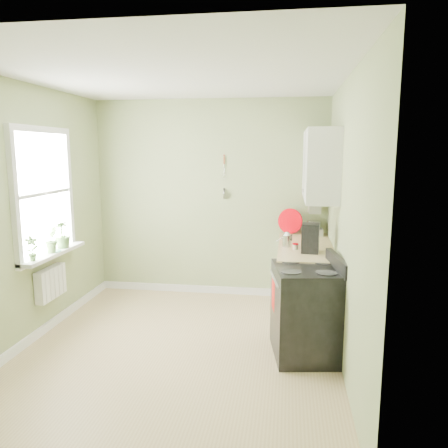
# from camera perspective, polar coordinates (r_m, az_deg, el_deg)

# --- Properties ---
(floor) EXTENTS (3.20, 3.60, 0.02)m
(floor) POSITION_cam_1_polar(r_m,az_deg,el_deg) (4.71, -5.77, -15.91)
(floor) COLOR tan
(floor) RESTS_ON ground
(ceiling) EXTENTS (3.20, 3.60, 0.02)m
(ceiling) POSITION_cam_1_polar(r_m,az_deg,el_deg) (4.31, -6.41, 18.82)
(ceiling) COLOR white
(ceiling) RESTS_ON wall_back
(wall_back) EXTENTS (3.20, 0.02, 2.70)m
(wall_back) POSITION_cam_1_polar(r_m,az_deg,el_deg) (6.06, -1.81, 3.29)
(wall_back) COLOR #9CA973
(wall_back) RESTS_ON floor
(wall_left) EXTENTS (0.02, 3.60, 2.70)m
(wall_left) POSITION_cam_1_polar(r_m,az_deg,el_deg) (4.96, -24.41, 1.03)
(wall_left) COLOR #9CA973
(wall_left) RESTS_ON floor
(wall_right) EXTENTS (0.02, 3.60, 2.70)m
(wall_right) POSITION_cam_1_polar(r_m,az_deg,el_deg) (4.21, 15.68, 0.14)
(wall_right) COLOR #9CA973
(wall_right) RESTS_ON floor
(base_cabinets) EXTENTS (0.60, 1.60, 0.87)m
(base_cabinets) POSITION_cam_1_polar(r_m,az_deg,el_deg) (5.36, 10.59, -7.71)
(base_cabinets) COLOR white
(base_cabinets) RESTS_ON floor
(countertop) EXTENTS (0.64, 1.60, 0.04)m
(countertop) POSITION_cam_1_polar(r_m,az_deg,el_deg) (5.24, 10.64, -2.96)
(countertop) COLOR #DAC085
(countertop) RESTS_ON base_cabinets
(upper_cabinets) EXTENTS (0.35, 1.40, 0.80)m
(upper_cabinets) POSITION_cam_1_polar(r_m,az_deg,el_deg) (5.23, 12.41, 7.57)
(upper_cabinets) COLOR white
(upper_cabinets) RESTS_ON wall_right
(window) EXTENTS (0.06, 1.14, 1.44)m
(window) POSITION_cam_1_polar(r_m,az_deg,el_deg) (5.17, -22.53, 3.71)
(window) COLOR white
(window) RESTS_ON wall_left
(window_sill) EXTENTS (0.18, 1.14, 0.04)m
(window_sill) POSITION_cam_1_polar(r_m,az_deg,el_deg) (5.24, -21.37, -3.58)
(window_sill) COLOR white
(window_sill) RESTS_ON wall_left
(radiator) EXTENTS (0.12, 0.50, 0.35)m
(radiator) POSITION_cam_1_polar(r_m,az_deg,el_deg) (5.29, -21.70, -7.17)
(radiator) COLOR white
(radiator) RESTS_ON wall_left
(wall_utensils) EXTENTS (0.02, 0.14, 0.58)m
(wall_utensils) POSITION_cam_1_polar(r_m,az_deg,el_deg) (5.98, 0.02, 5.28)
(wall_utensils) COLOR #DAC085
(wall_utensils) RESTS_ON wall_back
(stove) EXTENTS (0.75, 0.82, 1.02)m
(stove) POSITION_cam_1_polar(r_m,az_deg,el_deg) (4.46, 10.75, -11.07)
(stove) COLOR black
(stove) RESTS_ON floor
(stand_mixer) EXTENTS (0.24, 0.38, 0.45)m
(stand_mixer) POSITION_cam_1_polar(r_m,az_deg,el_deg) (5.94, 11.61, 0.53)
(stand_mixer) COLOR #B2B2B7
(stand_mixer) RESTS_ON countertop
(kettle) EXTENTS (0.17, 0.10, 0.17)m
(kettle) POSITION_cam_1_polar(r_m,az_deg,el_deg) (5.11, 8.20, -1.99)
(kettle) COLOR silver
(kettle) RESTS_ON countertop
(coffee_maker) EXTENTS (0.20, 0.22, 0.32)m
(coffee_maker) POSITION_cam_1_polar(r_m,az_deg,el_deg) (4.85, 11.19, -1.92)
(coffee_maker) COLOR black
(coffee_maker) RESTS_ON countertop
(red_tray) EXTENTS (0.34, 0.17, 0.34)m
(red_tray) POSITION_cam_1_polar(r_m,az_deg,el_deg) (5.91, 8.63, 0.38)
(red_tray) COLOR #B8000A
(red_tray) RESTS_ON countertop
(jar) EXTENTS (0.07, 0.07, 0.07)m
(jar) POSITION_cam_1_polar(r_m,az_deg,el_deg) (4.98, 9.30, -2.91)
(jar) COLOR #BAB591
(jar) RESTS_ON countertop
(plant_a) EXTENTS (0.16, 0.17, 0.26)m
(plant_a) POSITION_cam_1_polar(r_m,az_deg,el_deg) (4.85, -23.84, -2.93)
(plant_a) COLOR #476B32
(plant_a) RESTS_ON window_sill
(plant_b) EXTENTS (0.18, 0.20, 0.29)m
(plant_b) POSITION_cam_1_polar(r_m,az_deg,el_deg) (5.16, -21.63, -1.91)
(plant_b) COLOR #476B32
(plant_b) RESTS_ON window_sill
(plant_c) EXTENTS (0.24, 0.24, 0.32)m
(plant_c) POSITION_cam_1_polar(r_m,az_deg,el_deg) (5.37, -20.34, -1.27)
(plant_c) COLOR #476B32
(plant_c) RESTS_ON window_sill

